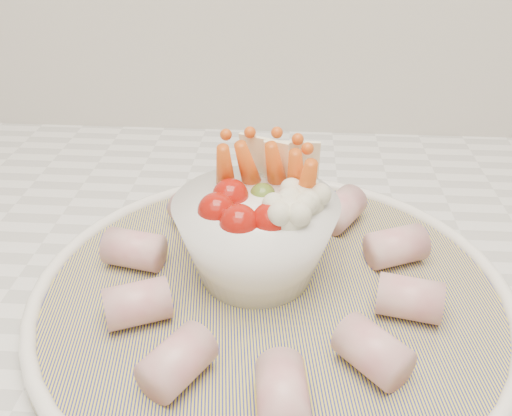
{
  "coord_description": "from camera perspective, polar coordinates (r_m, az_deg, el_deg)",
  "views": [
    {
      "loc": [
        0.12,
        1.04,
        1.22
      ],
      "look_at": [
        0.09,
        1.42,
        1.0
      ],
      "focal_mm": 40.0,
      "sensor_mm": 36.0,
      "label": 1
    }
  ],
  "objects": [
    {
      "name": "serving_platter",
      "position": [
        0.46,
        1.56,
        -8.58
      ],
      "size": [
        0.42,
        0.42,
        0.02
      ],
      "color": "navy",
      "rests_on": "kitchen_counter"
    },
    {
      "name": "veggie_bowl",
      "position": [
        0.45,
        0.21,
        -2.25
      ],
      "size": [
        0.13,
        0.13,
        0.11
      ],
      "color": "white",
      "rests_on": "serving_platter"
    },
    {
      "name": "cured_meat_rolls",
      "position": [
        0.45,
        1.51,
        -6.57
      ],
      "size": [
        0.27,
        0.27,
        0.03
      ],
      "color": "#BB5561",
      "rests_on": "serving_platter"
    }
  ]
}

